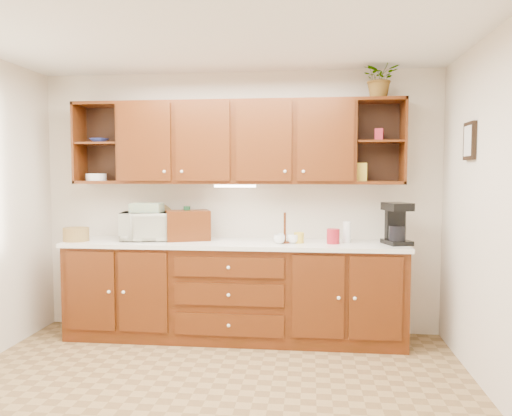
% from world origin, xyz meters
% --- Properties ---
extents(floor, '(4.00, 4.00, 0.00)m').
position_xyz_m(floor, '(0.00, 0.00, 0.00)').
color(floor, olive).
rests_on(floor, ground).
extents(ceiling, '(4.00, 4.00, 0.00)m').
position_xyz_m(ceiling, '(0.00, 0.00, 2.60)').
color(ceiling, white).
rests_on(ceiling, back_wall).
extents(back_wall, '(4.00, 0.00, 4.00)m').
position_xyz_m(back_wall, '(0.00, 1.75, 1.30)').
color(back_wall, beige).
rests_on(back_wall, floor).
extents(base_cabinets, '(3.20, 0.60, 0.90)m').
position_xyz_m(base_cabinets, '(0.00, 1.45, 0.45)').
color(base_cabinets, '#3D1C06').
rests_on(base_cabinets, floor).
extents(countertop, '(3.24, 0.64, 0.04)m').
position_xyz_m(countertop, '(0.00, 1.44, 0.92)').
color(countertop, silver).
rests_on(countertop, base_cabinets).
extents(upper_cabinets, '(3.20, 0.33, 0.80)m').
position_xyz_m(upper_cabinets, '(0.01, 1.59, 1.89)').
color(upper_cabinets, '#3D1C06').
rests_on(upper_cabinets, back_wall).
extents(undercabinet_light, '(0.40, 0.05, 0.02)m').
position_xyz_m(undercabinet_light, '(0.00, 1.53, 1.47)').
color(undercabinet_light, white).
rests_on(undercabinet_light, upper_cabinets).
extents(framed_picture, '(0.03, 0.24, 0.30)m').
position_xyz_m(framed_picture, '(1.98, 0.90, 1.85)').
color(framed_picture, black).
rests_on(framed_picture, right_wall).
extents(wicker_basket, '(0.32, 0.32, 0.13)m').
position_xyz_m(wicker_basket, '(-1.52, 1.32, 1.00)').
color(wicker_basket, olive).
rests_on(wicker_basket, countertop).
extents(microwave, '(0.55, 0.42, 0.27)m').
position_xyz_m(microwave, '(-0.86, 1.47, 1.08)').
color(microwave, '#EDE9CD').
rests_on(microwave, countertop).
extents(towel_stack, '(0.30, 0.22, 0.09)m').
position_xyz_m(towel_stack, '(-0.86, 1.47, 1.26)').
color(towel_stack, '#C0BD5A').
rests_on(towel_stack, microwave).
extents(wine_bottle, '(0.08, 0.08, 0.33)m').
position_xyz_m(wine_bottle, '(-0.47, 1.51, 1.11)').
color(wine_bottle, '#10311A').
rests_on(wine_bottle, countertop).
extents(woven_tray, '(0.36, 0.12, 0.35)m').
position_xyz_m(woven_tray, '(-0.82, 1.65, 0.95)').
color(woven_tray, olive).
rests_on(woven_tray, countertop).
extents(bread_box, '(0.48, 0.39, 0.29)m').
position_xyz_m(bread_box, '(-0.46, 1.50, 1.09)').
color(bread_box, '#3D1C06').
rests_on(bread_box, countertop).
extents(mug_tree, '(0.24, 0.25, 0.29)m').
position_xyz_m(mug_tree, '(0.49, 1.41, 0.98)').
color(mug_tree, '#3D1C06').
rests_on(mug_tree, countertop).
extents(canister_red, '(0.12, 0.12, 0.14)m').
position_xyz_m(canister_red, '(0.94, 1.41, 1.01)').
color(canister_red, maroon).
rests_on(canister_red, countertop).
extents(canister_white, '(0.10, 0.10, 0.20)m').
position_xyz_m(canister_white, '(1.07, 1.51, 1.04)').
color(canister_white, white).
rests_on(canister_white, countertop).
extents(canister_yellow, '(0.10, 0.10, 0.10)m').
position_xyz_m(canister_yellow, '(0.62, 1.42, 0.99)').
color(canister_yellow, gold).
rests_on(canister_yellow, countertop).
extents(coffee_maker, '(0.28, 0.32, 0.38)m').
position_xyz_m(coffee_maker, '(1.52, 1.45, 1.12)').
color(coffee_maker, black).
rests_on(coffee_maker, countertop).
extents(bowl_stack, '(0.19, 0.19, 0.04)m').
position_xyz_m(bowl_stack, '(-1.37, 1.57, 1.92)').
color(bowl_stack, '#283892').
rests_on(bowl_stack, upper_cabinets).
extents(plate_stack, '(0.24, 0.24, 0.07)m').
position_xyz_m(plate_stack, '(-1.41, 1.57, 1.56)').
color(plate_stack, white).
rests_on(plate_stack, upper_cabinets).
extents(pantry_box_yellow, '(0.10, 0.08, 0.17)m').
position_xyz_m(pantry_box_yellow, '(1.21, 1.56, 1.61)').
color(pantry_box_yellow, gold).
rests_on(pantry_box_yellow, upper_cabinets).
extents(pantry_box_red, '(0.09, 0.08, 0.11)m').
position_xyz_m(pantry_box_red, '(1.36, 1.58, 1.96)').
color(pantry_box_red, maroon).
rests_on(pantry_box_red, upper_cabinets).
extents(potted_plant, '(0.35, 0.30, 0.37)m').
position_xyz_m(potted_plant, '(1.36, 1.55, 2.47)').
color(potted_plant, '#999999').
rests_on(potted_plant, upper_cabinets).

